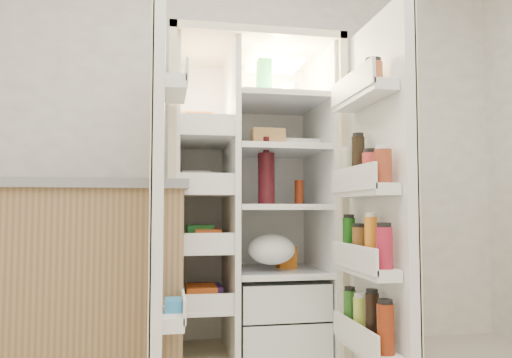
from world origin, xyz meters
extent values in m
cube|color=white|center=(0.00, 2.00, 1.35)|extent=(4.00, 0.02, 2.70)
cube|color=beige|center=(0.20, 1.93, 0.90)|extent=(0.92, 0.04, 1.80)
cube|color=beige|center=(-0.24, 1.60, 0.90)|extent=(0.04, 0.70, 1.80)
cube|color=beige|center=(0.64, 1.60, 0.90)|extent=(0.04, 0.70, 1.80)
cube|color=beige|center=(0.20, 1.60, 1.78)|extent=(0.92, 0.70, 0.04)
cube|color=white|center=(0.20, 1.90, 0.92)|extent=(0.84, 0.02, 1.68)
cube|color=white|center=(-0.21, 1.60, 0.92)|extent=(0.02, 0.62, 1.68)
cube|color=white|center=(0.61, 1.60, 0.92)|extent=(0.02, 0.62, 1.68)
cube|color=white|center=(0.09, 1.60, 0.92)|extent=(0.03, 0.62, 1.68)
cube|color=white|center=(0.35, 1.58, 0.18)|extent=(0.47, 0.52, 0.19)
cube|color=white|center=(0.35, 1.58, 0.39)|extent=(0.47, 0.52, 0.19)
cube|color=#FFD18C|center=(0.35, 1.65, 1.72)|extent=(0.30, 0.30, 0.02)
cube|color=white|center=(-0.07, 1.60, 0.35)|extent=(0.28, 0.58, 0.02)
cube|color=white|center=(-0.07, 1.60, 0.65)|extent=(0.28, 0.58, 0.02)
cube|color=white|center=(-0.07, 1.60, 0.95)|extent=(0.28, 0.58, 0.02)
cube|color=white|center=(-0.07, 1.60, 1.25)|extent=(0.28, 0.58, 0.02)
cube|color=white|center=(0.35, 1.60, 0.52)|extent=(0.49, 0.58, 0.01)
cube|color=white|center=(0.35, 1.60, 0.88)|extent=(0.49, 0.58, 0.01)
cube|color=white|center=(0.35, 1.60, 1.20)|extent=(0.49, 0.58, 0.02)
cube|color=white|center=(0.35, 1.60, 1.48)|extent=(0.49, 0.58, 0.02)
cube|color=orange|center=(-0.07, 1.60, 0.41)|extent=(0.16, 0.20, 0.10)
cube|color=green|center=(-0.07, 1.60, 0.72)|extent=(0.14, 0.18, 0.12)
cube|color=silver|center=(-0.07, 1.60, 0.99)|extent=(0.20, 0.22, 0.07)
cube|color=orange|center=(-0.07, 1.60, 1.33)|extent=(0.15, 0.16, 0.14)
cube|color=#482B83|center=(-0.07, 1.60, 0.40)|extent=(0.18, 0.20, 0.09)
cube|color=orange|center=(-0.07, 1.60, 0.71)|extent=(0.14, 0.18, 0.10)
cube|color=silver|center=(-0.07, 1.60, 1.02)|extent=(0.16, 0.16, 0.12)
sphere|color=orange|center=(0.23, 1.50, 0.12)|extent=(0.07, 0.07, 0.07)
sphere|color=orange|center=(0.32, 1.54, 0.12)|extent=(0.07, 0.07, 0.07)
sphere|color=orange|center=(0.42, 1.50, 0.12)|extent=(0.07, 0.07, 0.07)
sphere|color=orange|center=(0.28, 1.64, 0.12)|extent=(0.07, 0.07, 0.07)
sphere|color=orange|center=(0.38, 1.62, 0.12)|extent=(0.07, 0.07, 0.07)
sphere|color=orange|center=(0.48, 1.58, 0.12)|extent=(0.07, 0.07, 0.07)
sphere|color=orange|center=(0.20, 1.58, 0.12)|extent=(0.07, 0.07, 0.07)
sphere|color=orange|center=(0.44, 1.64, 0.12)|extent=(0.07, 0.07, 0.07)
ellipsoid|color=#3D7A28|center=(0.35, 1.60, 0.40)|extent=(0.26, 0.24, 0.11)
cylinder|color=#3C0D13|center=(0.27, 1.50, 1.03)|extent=(0.09, 0.09, 0.29)
cylinder|color=maroon|center=(0.48, 1.56, 0.96)|extent=(0.05, 0.05, 0.15)
cube|color=#268C49|center=(0.27, 1.54, 1.60)|extent=(0.08, 0.08, 0.22)
cylinder|color=white|center=(0.43, 1.55, 1.53)|extent=(0.10, 0.10, 0.09)
cylinder|color=#A97427|center=(0.37, 1.66, 1.53)|extent=(0.07, 0.07, 0.09)
cube|color=white|center=(0.47, 1.59, 1.24)|extent=(0.26, 0.11, 0.06)
cube|color=tan|center=(0.29, 1.55, 1.26)|extent=(0.18, 0.10, 0.11)
ellipsoid|color=white|center=(0.31, 1.53, 0.61)|extent=(0.26, 0.24, 0.17)
cube|color=orange|center=(0.43, 1.68, 0.59)|extent=(0.10, 0.12, 0.12)
cube|color=white|center=(-0.30, 1.05, 0.90)|extent=(0.05, 0.40, 1.72)
cube|color=beige|center=(-0.33, 1.05, 0.90)|extent=(0.01, 0.40, 1.72)
cube|color=white|center=(-0.23, 1.05, 0.40)|extent=(0.09, 0.32, 0.06)
cube|color=white|center=(-0.23, 1.05, 1.40)|extent=(0.09, 0.32, 0.06)
cube|color=#338CCC|center=(-0.23, 1.05, 0.43)|extent=(0.07, 0.12, 0.10)
cube|color=white|center=(0.70, 0.96, 0.90)|extent=(0.05, 0.58, 1.72)
cube|color=beige|center=(0.72, 0.96, 0.90)|extent=(0.01, 0.58, 1.72)
cube|color=white|center=(0.61, 0.96, 0.26)|extent=(0.11, 0.50, 0.05)
cube|color=white|center=(0.61, 0.96, 0.60)|extent=(0.11, 0.50, 0.05)
cube|color=white|center=(0.61, 0.96, 0.95)|extent=(0.11, 0.50, 0.05)
cube|color=white|center=(0.61, 0.96, 1.38)|extent=(0.11, 0.50, 0.05)
cylinder|color=maroon|center=(0.61, 0.76, 0.39)|extent=(0.07, 0.07, 0.20)
cylinder|color=black|center=(0.61, 0.89, 0.40)|extent=(0.06, 0.06, 0.22)
cylinder|color=#BDD346|center=(0.61, 1.02, 0.38)|extent=(0.06, 0.06, 0.18)
cylinder|color=#2D6521|center=(0.61, 1.15, 0.38)|extent=(0.06, 0.06, 0.19)
cylinder|color=#A41B31|center=(0.61, 0.76, 0.71)|extent=(0.07, 0.07, 0.17)
cylinder|color=orange|center=(0.61, 0.89, 0.73)|extent=(0.06, 0.06, 0.21)
cylinder|color=brown|center=(0.61, 1.02, 0.70)|extent=(0.07, 0.07, 0.16)
cylinder|color=#175513|center=(0.61, 1.15, 0.72)|extent=(0.06, 0.06, 0.20)
cylinder|color=maroon|center=(0.61, 0.76, 1.04)|extent=(0.07, 0.07, 0.14)
cylinder|color=#BF3531|center=(0.61, 0.89, 1.04)|extent=(0.07, 0.07, 0.14)
cylinder|color=black|center=(0.61, 1.02, 1.09)|extent=(0.06, 0.06, 0.23)
cylinder|color=beige|center=(0.61, 1.15, 1.06)|extent=(0.06, 0.06, 0.18)
cylinder|color=#9B4926|center=(0.61, 0.84, 1.45)|extent=(0.08, 0.08, 0.10)
cylinder|color=brown|center=(0.61, 1.06, 1.45)|extent=(0.08, 0.08, 0.10)
cube|color=#9F784F|center=(-0.86, 1.52, 0.48)|extent=(1.35, 0.70, 0.96)
cube|color=#939398|center=(-0.86, 1.52, 0.99)|extent=(1.39, 0.74, 0.04)
camera|label=1|loc=(-0.26, -1.10, 0.87)|focal=34.00mm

